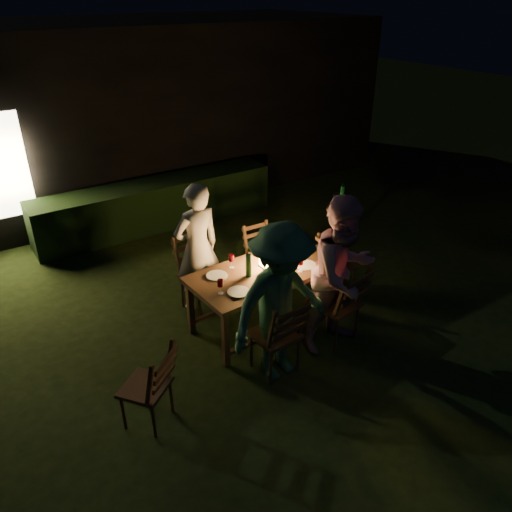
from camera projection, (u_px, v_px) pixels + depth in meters
garden_envelope at (127, 107)px, 10.13m from camera, size 40.00×40.00×3.20m
dining_table at (266, 275)px, 5.99m from camera, size 1.90×1.04×0.77m
chair_near_left at (276, 347)px, 5.39m from camera, size 0.48×0.52×1.03m
chair_near_right at (336, 317)px, 5.86m from camera, size 0.57×0.60×1.08m
chair_far_left at (201, 286)px, 6.47m from camera, size 0.55×0.58×1.05m
chair_far_right at (263, 266)px, 7.02m from camera, size 0.41×0.44×0.90m
chair_end at (336, 274)px, 6.84m from camera, size 0.45×0.42×0.90m
chair_spare at (149, 399)px, 4.75m from camera, size 0.61×0.61×0.94m
person_house_side at (197, 248)px, 6.25m from camera, size 0.65×0.45×1.71m
person_opp_right at (343, 275)px, 5.54m from camera, size 0.94×0.76×1.85m
person_opp_left at (280, 304)px, 5.08m from camera, size 1.20×0.74×1.79m
lantern at (266, 255)px, 5.94m from camera, size 0.16×0.16×0.35m
plate_far_left at (217, 276)px, 5.81m from camera, size 0.25×0.25×0.01m
plate_near_left at (239, 292)px, 5.51m from camera, size 0.25×0.25×0.01m
plate_far_right at (283, 251)px, 6.34m from camera, size 0.25×0.25×0.01m
plate_near_right at (306, 265)px, 6.03m from camera, size 0.25×0.25×0.01m
wineglass_a at (231, 261)px, 5.95m from camera, size 0.06×0.06×0.18m
wineglass_b at (220, 287)px, 5.45m from camera, size 0.06×0.06×0.18m
wineglass_c at (300, 265)px, 5.87m from camera, size 0.06×0.06×0.18m
wineglass_d at (295, 243)px, 6.36m from camera, size 0.06×0.06×0.18m
wineglass_e at (275, 276)px, 5.65m from camera, size 0.06×0.06×0.18m
bottle_table at (249, 266)px, 5.75m from camera, size 0.07×0.07×0.28m
napkin_left at (272, 284)px, 5.65m from camera, size 0.18×0.14×0.01m
napkin_right at (317, 265)px, 6.03m from camera, size 0.18×0.14×0.01m
phone at (238, 297)px, 5.41m from camera, size 0.14×0.07×0.01m
side_table at (341, 213)px, 7.96m from camera, size 0.47×0.47×0.63m
ice_bucket at (342, 202)px, 7.87m from camera, size 0.30×0.30×0.22m
bottle_bucket_a at (342, 201)px, 7.79m from camera, size 0.07×0.07×0.32m
bottle_bucket_b at (343, 198)px, 7.90m from camera, size 0.07×0.07×0.32m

